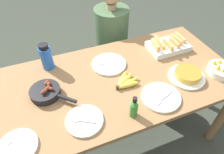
{
  "coord_description": "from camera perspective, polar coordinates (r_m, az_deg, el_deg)",
  "views": [
    {
      "loc": [
        -0.37,
        -0.93,
        1.76
      ],
      "look_at": [
        0.0,
        0.0,
        0.78
      ],
      "focal_mm": 32.0,
      "sensor_mm": 36.0,
      "label": 1
    }
  ],
  "objects": [
    {
      "name": "hot_sauce_bottle",
      "position": [
        1.18,
        6.29,
        -8.76
      ],
      "size": [
        0.05,
        0.05,
        0.16
      ],
      "color": "#337F2D",
      "rests_on": "dining_table"
    },
    {
      "name": "empty_plate_far_right",
      "position": [
        1.34,
        13.77,
        -5.54
      ],
      "size": [
        0.26,
        0.26,
        0.02
      ],
      "color": "silver",
      "rests_on": "dining_table"
    },
    {
      "name": "ground_plane",
      "position": [
        2.02,
        0.0,
        -15.96
      ],
      "size": [
        14.0,
        14.0,
        0.0
      ],
      "primitive_type": "plane",
      "color": "#383D33"
    },
    {
      "name": "person_figure",
      "position": [
        2.16,
        -0.15,
        8.4
      ],
      "size": [
        0.37,
        0.37,
        1.18
      ],
      "color": "black",
      "rests_on": "ground_plane"
    },
    {
      "name": "fruit_bowl_mango",
      "position": [
        1.66,
        28.71,
        1.88
      ],
      "size": [
        0.19,
        0.19,
        0.1
      ],
      "color": "silver",
      "rests_on": "dining_table"
    },
    {
      "name": "empty_plate_mid_edge",
      "position": [
        1.22,
        -25.39,
        -17.55
      ],
      "size": [
        0.21,
        0.21,
        0.02
      ],
      "color": "silver",
      "rests_on": "dining_table"
    },
    {
      "name": "water_bottle",
      "position": [
        1.54,
        -18.29,
        5.47
      ],
      "size": [
        0.09,
        0.09,
        0.21
      ],
      "color": "blue",
      "rests_on": "dining_table"
    },
    {
      "name": "frittata_plate_center",
      "position": [
        1.52,
        20.66,
        0.51
      ],
      "size": [
        0.26,
        0.26,
        0.06
      ],
      "color": "silver",
      "rests_on": "dining_table"
    },
    {
      "name": "skillet",
      "position": [
        1.37,
        -18.3,
        -4.12
      ],
      "size": [
        0.27,
        0.27,
        0.08
      ],
      "rotation": [
        0.0,
        0.0,
        5.51
      ],
      "color": "black",
      "rests_on": "dining_table"
    },
    {
      "name": "dining_table",
      "position": [
        1.49,
        0.0,
        -3.39
      ],
      "size": [
        1.83,
        0.86,
        0.75
      ],
      "color": "olive",
      "rests_on": "ground_plane"
    },
    {
      "name": "empty_plate_near_front",
      "position": [
        1.53,
        -0.92,
        3.7
      ],
      "size": [
        0.26,
        0.26,
        0.02
      ],
      "color": "silver",
      "rests_on": "dining_table"
    },
    {
      "name": "melon_tray",
      "position": [
        1.75,
        15.66,
        8.63
      ],
      "size": [
        0.33,
        0.22,
        0.1
      ],
      "color": "silver",
      "rests_on": "dining_table"
    },
    {
      "name": "banana_bunch",
      "position": [
        1.39,
        3.83,
        -1.41
      ],
      "size": [
        0.2,
        0.16,
        0.04
      ],
      "color": "gold",
      "rests_on": "dining_table"
    },
    {
      "name": "empty_plate_far_left",
      "position": [
        1.21,
        -7.91,
        -12.22
      ],
      "size": [
        0.22,
        0.22,
        0.02
      ],
      "color": "silver",
      "rests_on": "dining_table"
    }
  ]
}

